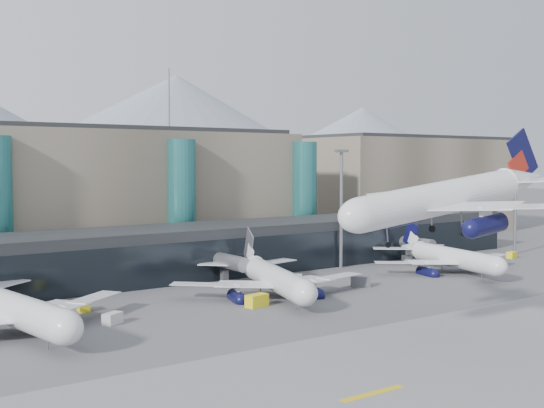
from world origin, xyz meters
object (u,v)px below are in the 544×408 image
at_px(hero_jet, 459,187).
at_px(veh_e, 512,255).
at_px(jet_parked_right, 444,251).
at_px(veh_c, 361,281).
at_px(veh_b, 83,307).
at_px(veh_g, 297,277).
at_px(veh_a, 113,318).
at_px(veh_h, 257,301).
at_px(lightmast_right, 516,196).
at_px(jet_parked_left, 2,297).
at_px(veh_d, 406,259).
at_px(lightmast_mid, 341,201).
at_px(jet_parked_mid, 270,269).

bearing_deg(hero_jet, veh_e, 33.02).
relative_size(hero_jet, jet_parked_right, 1.06).
bearing_deg(veh_c, veh_b, -155.96).
bearing_deg(veh_g, veh_a, -121.55).
relative_size(jet_parked_right, veh_h, 9.75).
relative_size(lightmast_right, jet_parked_left, 0.67).
xyz_separation_m(veh_a, veh_b, (-0.53, 10.44, -0.07)).
bearing_deg(veh_a, veh_c, -27.90).
bearing_deg(veh_d, veh_g, 120.07).
height_order(veh_b, veh_g, veh_b).
bearing_deg(lightmast_right, veh_e, -149.11).
relative_size(lightmast_mid, jet_parked_mid, 0.70).
xyz_separation_m(jet_parked_left, veh_g, (56.40, 8.31, -4.06)).
xyz_separation_m(jet_parked_mid, veh_d, (47.62, 13.58, -3.75)).
bearing_deg(veh_c, veh_h, -137.50).
height_order(veh_e, veh_g, veh_e).
bearing_deg(jet_parked_right, jet_parked_mid, 101.94).
distance_m(veh_c, veh_h, 25.61).
bearing_deg(veh_g, jet_parked_mid, -104.23).
bearing_deg(veh_e, veh_a, 172.01).
distance_m(jet_parked_right, veh_e, 28.22).
bearing_deg(jet_parked_right, veh_h, 109.68).
height_order(jet_parked_mid, veh_b, jet_parked_mid).
distance_m(veh_b, veh_e, 103.60).
height_order(lightmast_mid, veh_d, lightmast_mid).
bearing_deg(veh_e, veh_g, 162.60).
height_order(hero_jet, jet_parked_mid, hero_jet).
height_order(jet_parked_mid, jet_parked_right, jet_parked_mid).
distance_m(hero_jet, jet_parked_mid, 41.51).
bearing_deg(hero_jet, veh_h, 109.91).
bearing_deg(veh_b, veh_h, -109.94).
distance_m(veh_a, veh_d, 80.33).
xyz_separation_m(lightmast_right, jet_parked_right, (-34.93, -7.60, -10.13)).
xyz_separation_m(jet_parked_left, veh_d, (91.83, 13.46, -3.98)).
height_order(jet_parked_mid, veh_h, jet_parked_mid).
xyz_separation_m(veh_a, veh_h, (23.18, -2.16, 0.19)).
height_order(veh_b, veh_h, veh_h).
relative_size(veh_a, veh_h, 0.80).
relative_size(jet_parked_left, veh_a, 13.29).
bearing_deg(jet_parked_left, lightmast_mid, -87.88).
distance_m(jet_parked_mid, veh_e, 72.66).
relative_size(veh_e, veh_h, 0.77).
xyz_separation_m(lightmast_right, jet_parked_mid, (-79.61, -7.58, -9.96)).
distance_m(veh_c, veh_e, 54.93).
relative_size(jet_parked_mid, veh_e, 13.27).
height_order(jet_parked_right, veh_c, jet_parked_right).
relative_size(veh_b, veh_d, 1.03).
bearing_deg(lightmast_right, veh_d, 169.38).
bearing_deg(jet_parked_left, veh_b, -77.35).
xyz_separation_m(lightmast_right, jet_parked_left, (-123.83, -7.46, -9.73)).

